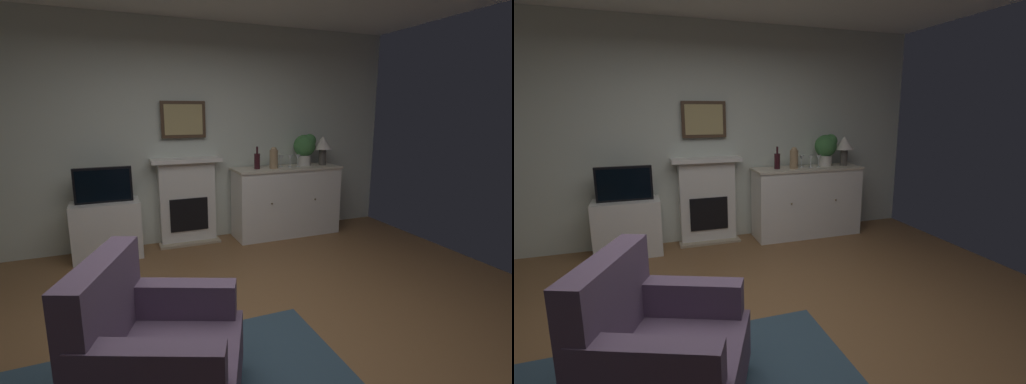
# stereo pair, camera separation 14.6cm
# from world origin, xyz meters

# --- Properties ---
(ground_plane) EXTENTS (5.95, 5.07, 0.10)m
(ground_plane) POSITION_xyz_m (0.00, 0.00, -0.05)
(ground_plane) COLOR brown
(ground_plane) RESTS_ON ground
(wall_rear) EXTENTS (5.95, 0.06, 2.76)m
(wall_rear) POSITION_xyz_m (0.00, 2.51, 1.38)
(wall_rear) COLOR silver
(wall_rear) RESTS_ON ground_plane
(fireplace_unit) EXTENTS (0.87, 0.30, 1.10)m
(fireplace_unit) POSITION_xyz_m (0.03, 2.38, 0.55)
(fireplace_unit) COLOR white
(fireplace_unit) RESTS_ON ground_plane
(framed_picture) EXTENTS (0.55, 0.04, 0.45)m
(framed_picture) POSITION_xyz_m (0.03, 2.42, 1.57)
(framed_picture) COLOR #473323
(sideboard_cabinet) EXTENTS (1.47, 0.49, 0.94)m
(sideboard_cabinet) POSITION_xyz_m (1.35, 2.20, 0.47)
(sideboard_cabinet) COLOR white
(sideboard_cabinet) RESTS_ON ground_plane
(table_lamp) EXTENTS (0.26, 0.26, 0.40)m
(table_lamp) POSITION_xyz_m (1.90, 2.20, 1.22)
(table_lamp) COLOR #4C4742
(table_lamp) RESTS_ON sideboard_cabinet
(wine_bottle) EXTENTS (0.08, 0.08, 0.29)m
(wine_bottle) POSITION_xyz_m (0.92, 2.19, 1.05)
(wine_bottle) COLOR #331419
(wine_bottle) RESTS_ON sideboard_cabinet
(wine_glass_left) EXTENTS (0.07, 0.07, 0.16)m
(wine_glass_left) POSITION_xyz_m (1.28, 2.24, 1.06)
(wine_glass_left) COLOR silver
(wine_glass_left) RESTS_ON sideboard_cabinet
(wine_glass_center) EXTENTS (0.07, 0.07, 0.16)m
(wine_glass_center) POSITION_xyz_m (1.39, 2.18, 1.06)
(wine_glass_center) COLOR silver
(wine_glass_center) RESTS_ON sideboard_cabinet
(wine_glass_right) EXTENTS (0.07, 0.07, 0.16)m
(wine_glass_right) POSITION_xyz_m (1.50, 2.17, 1.06)
(wine_glass_right) COLOR silver
(wine_glass_right) RESTS_ON sideboard_cabinet
(vase_decorative) EXTENTS (0.11, 0.11, 0.28)m
(vase_decorative) POSITION_xyz_m (1.13, 2.15, 1.08)
(vase_decorative) COLOR #9E7F5B
(vase_decorative) RESTS_ON sideboard_cabinet
(tv_cabinet) EXTENTS (0.75, 0.42, 0.66)m
(tv_cabinet) POSITION_xyz_m (-0.95, 2.22, 0.33)
(tv_cabinet) COLOR white
(tv_cabinet) RESTS_ON ground_plane
(tv_set) EXTENTS (0.62, 0.07, 0.40)m
(tv_set) POSITION_xyz_m (-0.95, 2.19, 0.86)
(tv_set) COLOR black
(tv_set) RESTS_ON tv_cabinet
(potted_plant_small) EXTENTS (0.30, 0.30, 0.43)m
(potted_plant_small) POSITION_xyz_m (1.65, 2.25, 1.20)
(potted_plant_small) COLOR beige
(potted_plant_small) RESTS_ON sideboard_cabinet
(armchair) EXTENTS (1.04, 1.01, 0.92)m
(armchair) POSITION_xyz_m (-0.72, -0.37, 0.38)
(armchair) COLOR #604C66
(armchair) RESTS_ON ground_plane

